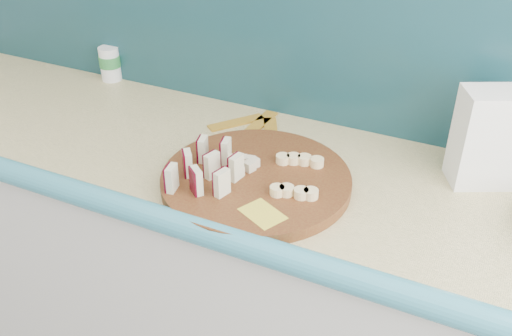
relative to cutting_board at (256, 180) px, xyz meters
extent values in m
cube|color=silver|center=(-0.20, 0.09, -0.48)|extent=(2.20, 0.60, 0.88)
cube|color=tan|center=(-0.20, 0.09, -0.03)|extent=(2.20, 0.60, 0.03)
cube|color=teal|center=(-0.20, -0.21, -0.03)|extent=(2.20, 0.06, 0.03)
cube|color=teal|center=(-0.20, 0.38, 0.24)|extent=(2.20, 0.02, 0.50)
cylinder|color=#4C1F10|center=(0.00, 0.00, 0.00)|extent=(0.55, 0.55, 0.03)
cube|color=beige|center=(-0.14, -0.13, 0.04)|extent=(0.03, 0.04, 0.06)
cube|color=#470514|center=(-0.15, -0.14, 0.04)|extent=(0.01, 0.04, 0.06)
cube|color=beige|center=(-0.14, -0.06, 0.04)|extent=(0.03, 0.04, 0.06)
cube|color=#470514|center=(-0.15, -0.07, 0.04)|extent=(0.01, 0.04, 0.06)
cube|color=beige|center=(-0.14, 0.01, 0.04)|extent=(0.03, 0.04, 0.06)
cube|color=#470514|center=(-0.15, 0.00, 0.04)|extent=(0.01, 0.04, 0.06)
cube|color=beige|center=(-0.09, -0.12, 0.04)|extent=(0.03, 0.04, 0.06)
cube|color=#470514|center=(-0.10, -0.12, 0.04)|extent=(0.01, 0.04, 0.06)
cube|color=beige|center=(-0.09, -0.05, 0.04)|extent=(0.03, 0.04, 0.06)
cube|color=#470514|center=(-0.10, -0.05, 0.04)|extent=(0.01, 0.04, 0.06)
cube|color=beige|center=(-0.09, 0.02, 0.04)|extent=(0.03, 0.04, 0.06)
cube|color=#470514|center=(-0.10, 0.02, 0.04)|extent=(0.01, 0.04, 0.06)
cube|color=beige|center=(-0.03, -0.10, 0.04)|extent=(0.03, 0.04, 0.06)
cube|color=#470514|center=(-0.04, -0.11, 0.04)|extent=(0.01, 0.04, 0.06)
cube|color=beige|center=(-0.03, -0.03, 0.04)|extent=(0.03, 0.04, 0.06)
cube|color=#470514|center=(-0.04, -0.04, 0.04)|extent=(0.01, 0.04, 0.06)
cube|color=beige|center=(-0.02, 0.00, 0.03)|extent=(0.02, 0.02, 0.02)
cube|color=beige|center=(-0.02, 0.01, 0.03)|extent=(0.02, 0.02, 0.02)
cube|color=#470514|center=(-0.03, 0.02, 0.03)|extent=(0.02, 0.02, 0.02)
cube|color=beige|center=(-0.04, 0.00, 0.03)|extent=(0.02, 0.02, 0.02)
cube|color=beige|center=(-0.05, -0.01, 0.03)|extent=(0.02, 0.02, 0.02)
cube|color=beige|center=(-0.04, -0.03, 0.03)|extent=(0.02, 0.02, 0.02)
cube|color=beige|center=(-0.02, -0.02, 0.03)|extent=(0.02, 0.02, 0.02)
cube|color=beige|center=(-0.01, -0.02, 0.03)|extent=(0.02, 0.02, 0.02)
cylinder|color=#FADB99|center=(0.07, -0.05, 0.02)|extent=(0.03, 0.03, 0.02)
cylinder|color=#FADB99|center=(0.10, -0.04, 0.02)|extent=(0.03, 0.03, 0.02)
cylinder|color=#FADB99|center=(0.12, -0.03, 0.02)|extent=(0.03, 0.03, 0.02)
cylinder|color=#FADB99|center=(0.15, -0.03, 0.02)|extent=(0.03, 0.03, 0.02)
cylinder|color=#FADB99|center=(0.04, 0.08, 0.02)|extent=(0.03, 0.03, 0.02)
cylinder|color=#FADB99|center=(0.06, 0.09, 0.02)|extent=(0.03, 0.03, 0.02)
cylinder|color=#FADB99|center=(0.09, 0.09, 0.02)|extent=(0.03, 0.03, 0.02)
cylinder|color=#FADB99|center=(0.11, 0.10, 0.02)|extent=(0.03, 0.03, 0.02)
cube|color=white|center=(0.47, 0.24, 0.10)|extent=(0.17, 0.15, 0.23)
cylinder|color=white|center=(-0.69, 0.35, 0.04)|extent=(0.06, 0.06, 0.11)
cylinder|color=#328B42|center=(-0.69, 0.35, 0.05)|extent=(0.07, 0.07, 0.04)
cube|color=yellow|center=(0.08, -0.13, 0.00)|extent=(0.11, 0.10, 0.03)
cube|color=gold|center=(-0.18, 0.26, -0.01)|extent=(0.13, 0.15, 0.01)
cube|color=gold|center=(-0.12, 0.28, -0.01)|extent=(0.04, 0.17, 0.01)
cube|color=gold|center=(-0.07, 0.24, -0.01)|extent=(0.11, 0.16, 0.01)
camera|label=1|loc=(0.48, -1.01, 0.75)|focal=40.00mm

